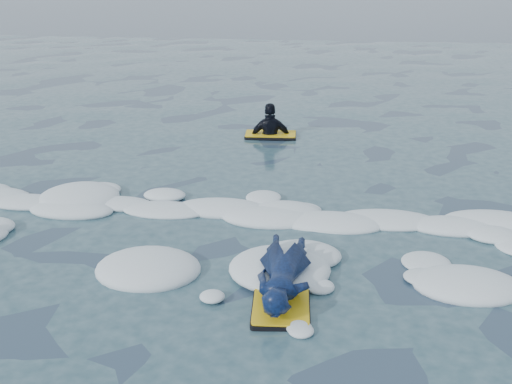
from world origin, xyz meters
TOP-DOWN VIEW (x-y plane):
  - ground at (0.00, 0.00)m, footprint 120.00×120.00m
  - foam_band at (0.00, 1.03)m, footprint 12.00×3.10m
  - prone_woman_unit at (1.76, -0.58)m, footprint 0.68×1.65m
  - waiting_rider_unit at (0.94, 5.74)m, footprint 1.06×0.63m

SIDE VIEW (x-z plane):
  - waiting_rider_unit at x=0.94m, z-range -0.84..0.70m
  - ground at x=0.00m, z-range 0.00..0.00m
  - foam_band at x=0.00m, z-range -0.15..0.15m
  - prone_woman_unit at x=1.76m, z-range 0.01..0.43m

